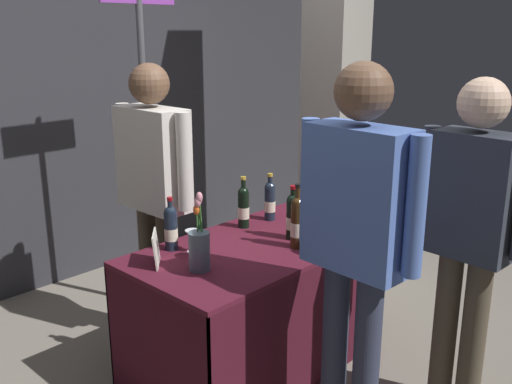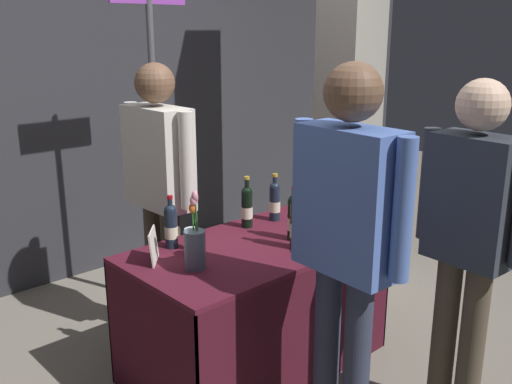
% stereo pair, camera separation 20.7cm
% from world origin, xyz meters
% --- Properties ---
extents(ground_plane, '(12.00, 12.00, 0.00)m').
position_xyz_m(ground_plane, '(0.00, 0.00, 0.00)').
color(ground_plane, gray).
extents(back_partition, '(7.73, 0.12, 2.86)m').
position_xyz_m(back_partition, '(0.00, 1.94, 1.43)').
color(back_partition, '#2D2D33').
rests_on(back_partition, ground_plane).
extents(concrete_pillar, '(0.38, 0.38, 3.15)m').
position_xyz_m(concrete_pillar, '(1.50, 0.59, 1.58)').
color(concrete_pillar, gray).
rests_on(concrete_pillar, ground_plane).
extents(tasting_table, '(1.42, 0.79, 0.74)m').
position_xyz_m(tasting_table, '(0.00, 0.00, 0.51)').
color(tasting_table, '#4C1423').
rests_on(tasting_table, ground_plane).
extents(featured_wine_bottle, '(0.08, 0.08, 0.35)m').
position_xyz_m(featured_wine_bottle, '(0.12, -0.19, 0.89)').
color(featured_wine_bottle, '#38230F').
rests_on(featured_wine_bottle, tasting_table).
extents(display_bottle_0, '(0.07, 0.07, 0.29)m').
position_xyz_m(display_bottle_0, '(0.37, 0.23, 0.86)').
color(display_bottle_0, '#192333').
rests_on(display_bottle_0, tasting_table).
extents(display_bottle_1, '(0.08, 0.08, 0.31)m').
position_xyz_m(display_bottle_1, '(0.21, -0.09, 0.87)').
color(display_bottle_1, black).
rests_on(display_bottle_1, tasting_table).
extents(display_bottle_2, '(0.07, 0.07, 0.29)m').
position_xyz_m(display_bottle_2, '(-0.36, 0.28, 0.86)').
color(display_bottle_2, '#192333').
rests_on(display_bottle_2, tasting_table).
extents(display_bottle_3, '(0.07, 0.07, 0.31)m').
position_xyz_m(display_bottle_3, '(0.16, 0.25, 0.87)').
color(display_bottle_3, black).
rests_on(display_bottle_3, tasting_table).
extents(wine_glass_near_vendor, '(0.08, 0.08, 0.12)m').
position_xyz_m(wine_glass_near_vendor, '(-0.31, 0.17, 0.83)').
color(wine_glass_near_vendor, silver).
rests_on(wine_glass_near_vendor, tasting_table).
extents(flower_vase, '(0.11, 0.11, 0.40)m').
position_xyz_m(flower_vase, '(-0.44, -0.04, 0.86)').
color(flower_vase, slate).
rests_on(flower_vase, tasting_table).
extents(brochure_stand, '(0.14, 0.15, 0.17)m').
position_xyz_m(brochure_stand, '(-0.55, 0.17, 0.82)').
color(brochure_stand, silver).
rests_on(brochure_stand, tasting_table).
extents(vendor_presenter, '(0.23, 0.64, 1.70)m').
position_xyz_m(vendor_presenter, '(-0.18, 0.66, 1.03)').
color(vendor_presenter, '#4C4233').
rests_on(vendor_presenter, ground_plane).
extents(taster_foreground_right, '(0.23, 0.55, 1.68)m').
position_xyz_m(taster_foreground_right, '(0.41, -1.01, 1.00)').
color(taster_foreground_right, '#4C4233').
rests_on(taster_foreground_right, ground_plane).
extents(taster_foreground_left, '(0.24, 0.63, 1.76)m').
position_xyz_m(taster_foreground_left, '(-0.17, -0.75, 1.07)').
color(taster_foreground_left, '#2D3347').
rests_on(taster_foreground_left, ground_plane).
extents(booth_signpost, '(0.54, 0.04, 2.26)m').
position_xyz_m(booth_signpost, '(0.04, 1.02, 1.41)').
color(booth_signpost, '#47474C').
rests_on(booth_signpost, ground_plane).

